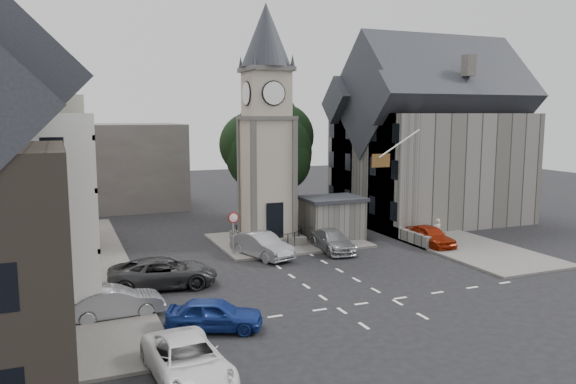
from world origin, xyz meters
name	(u,v)px	position (x,y,z in m)	size (l,w,h in m)	color
ground	(316,273)	(0.00, 0.00, 0.00)	(120.00, 120.00, 0.00)	black
pavement_west	(77,268)	(-12.50, 6.00, 0.07)	(6.00, 30.00, 0.14)	#595651
pavement_east	(412,229)	(12.00, 8.00, 0.07)	(6.00, 26.00, 0.14)	#595651
central_island	(287,240)	(1.50, 8.00, 0.08)	(10.00, 8.00, 0.16)	#595651
road_markings	(365,303)	(0.00, -5.50, 0.01)	(20.00, 8.00, 0.01)	silver
clock_tower	(267,126)	(0.00, 7.99, 8.12)	(4.86, 4.86, 16.25)	#4C4944
stone_shelter	(332,218)	(4.80, 7.50, 1.55)	(4.30, 3.30, 3.08)	#56554F
town_tree	(269,140)	(2.00, 13.00, 6.97)	(7.20, 7.20, 10.80)	black
warning_sign_post	(233,225)	(-3.20, 5.43, 2.03)	(0.70, 0.19, 2.85)	black
terrace_pink	(22,148)	(-15.50, 16.00, 6.58)	(8.10, 7.60, 12.80)	#C88990
terrace_cream	(15,156)	(-15.50, 8.00, 6.58)	(8.10, 7.60, 12.80)	beige
terrace_tudor	(4,177)	(-15.50, 0.00, 6.19)	(8.10, 7.60, 12.00)	silver
backdrop_west	(72,167)	(-12.00, 28.00, 4.00)	(20.00, 10.00, 8.00)	#4C4944
east_building	(429,146)	(15.59, 11.00, 6.26)	(14.40, 11.40, 12.60)	#56554F
east_boundary_wall	(367,222)	(9.20, 10.00, 0.45)	(0.40, 16.00, 0.90)	#56554F
flagpole	(399,143)	(8.00, 4.00, 7.00)	(3.68, 0.10, 2.74)	white
car_west_blue	(214,314)	(-7.50, -6.00, 0.68)	(1.62, 4.02, 1.37)	navy
car_west_silver	(115,302)	(-11.19, -2.86, 0.69)	(1.47, 4.21, 1.39)	#919398
car_west_grey	(163,273)	(-8.45, 0.73, 0.77)	(2.57, 5.57, 1.55)	#2B2B2D
car_island_silver	(262,245)	(-1.64, 4.50, 0.78)	(1.66, 4.75, 1.57)	#919299
car_island_east	(333,241)	(3.26, 4.34, 0.67)	(1.89, 4.64, 1.35)	gray
car_east_red	(430,236)	(10.01, 3.00, 0.72)	(1.70, 4.24, 1.44)	#951F08
van_sw_white	(188,361)	(-9.50, -10.00, 0.70)	(2.33, 5.05, 1.40)	white
pedestrian	(437,231)	(10.90, 3.43, 0.88)	(0.65, 0.42, 1.77)	beige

